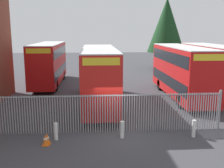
{
  "coord_description": "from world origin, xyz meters",
  "views": [
    {
      "loc": [
        -1.31,
        -14.63,
        5.7
      ],
      "look_at": [
        0.0,
        4.0,
        2.0
      ],
      "focal_mm": 43.07,
      "sensor_mm": 36.0,
      "label": 1
    }
  ],
  "objects_px": {
    "traffic_cone_mid_forecourt": "(45,140)",
    "bollard_center_front": "(122,130)",
    "traffic_cone_by_gate": "(47,139)",
    "double_decker_bus_far_back": "(49,62)",
    "bollard_near_right": "(194,128)",
    "bollard_near_left": "(56,131)",
    "double_decker_bus_behind_fence_left": "(99,74)",
    "double_decker_bus_behind_fence_right": "(212,67)",
    "double_decker_bus_near_gate": "(181,70)"
  },
  "relations": [
    {
      "from": "traffic_cone_by_gate",
      "to": "traffic_cone_mid_forecourt",
      "type": "height_order",
      "value": "same"
    },
    {
      "from": "double_decker_bus_behind_fence_left",
      "to": "traffic_cone_mid_forecourt",
      "type": "height_order",
      "value": "double_decker_bus_behind_fence_left"
    },
    {
      "from": "double_decker_bus_behind_fence_left",
      "to": "bollard_near_right",
      "type": "relative_size",
      "value": 11.38
    },
    {
      "from": "bollard_near_right",
      "to": "traffic_cone_mid_forecourt",
      "type": "distance_m",
      "value": 7.91
    },
    {
      "from": "double_decker_bus_behind_fence_left",
      "to": "traffic_cone_by_gate",
      "type": "distance_m",
      "value": 8.22
    },
    {
      "from": "double_decker_bus_near_gate",
      "to": "bollard_near_right",
      "type": "relative_size",
      "value": 11.38
    },
    {
      "from": "double_decker_bus_behind_fence_right",
      "to": "bollard_near_left",
      "type": "bearing_deg",
      "value": -141.6
    },
    {
      "from": "traffic_cone_by_gate",
      "to": "double_decker_bus_behind_fence_right",
      "type": "bearing_deg",
      "value": 38.95
    },
    {
      "from": "bollard_near_right",
      "to": "traffic_cone_mid_forecourt",
      "type": "xyz_separation_m",
      "value": [
        -7.89,
        -0.56,
        -0.19
      ]
    },
    {
      "from": "double_decker_bus_far_back",
      "to": "traffic_cone_mid_forecourt",
      "type": "bearing_deg",
      "value": -81.98
    },
    {
      "from": "double_decker_bus_near_gate",
      "to": "traffic_cone_mid_forecourt",
      "type": "height_order",
      "value": "double_decker_bus_near_gate"
    },
    {
      "from": "double_decker_bus_far_back",
      "to": "traffic_cone_mid_forecourt",
      "type": "xyz_separation_m",
      "value": [
        2.27,
        -16.11,
        -2.13
      ]
    },
    {
      "from": "double_decker_bus_near_gate",
      "to": "bollard_near_left",
      "type": "height_order",
      "value": "double_decker_bus_near_gate"
    },
    {
      "from": "bollard_near_left",
      "to": "traffic_cone_mid_forecourt",
      "type": "distance_m",
      "value": 0.81
    },
    {
      "from": "traffic_cone_by_gate",
      "to": "traffic_cone_mid_forecourt",
      "type": "xyz_separation_m",
      "value": [
        -0.06,
        -0.14,
        0.0
      ]
    },
    {
      "from": "double_decker_bus_behind_fence_right",
      "to": "traffic_cone_mid_forecourt",
      "type": "xyz_separation_m",
      "value": [
        -13.48,
        -10.99,
        -2.13
      ]
    },
    {
      "from": "double_decker_bus_near_gate",
      "to": "double_decker_bus_behind_fence_right",
      "type": "relative_size",
      "value": 1.0
    },
    {
      "from": "bollard_near_right",
      "to": "bollard_near_left",
      "type": "bearing_deg",
      "value": 179.26
    },
    {
      "from": "double_decker_bus_far_back",
      "to": "traffic_cone_mid_forecourt",
      "type": "distance_m",
      "value": 16.4
    },
    {
      "from": "double_decker_bus_behind_fence_right",
      "to": "double_decker_bus_far_back",
      "type": "distance_m",
      "value": 16.56
    },
    {
      "from": "double_decker_bus_behind_fence_right",
      "to": "bollard_center_front",
      "type": "distance_m",
      "value": 14.17
    },
    {
      "from": "double_decker_bus_far_back",
      "to": "double_decker_bus_behind_fence_right",
      "type": "bearing_deg",
      "value": -18.01
    },
    {
      "from": "double_decker_bus_behind_fence_left",
      "to": "traffic_cone_by_gate",
      "type": "relative_size",
      "value": 18.32
    },
    {
      "from": "double_decker_bus_behind_fence_right",
      "to": "traffic_cone_mid_forecourt",
      "type": "height_order",
      "value": "double_decker_bus_behind_fence_right"
    },
    {
      "from": "double_decker_bus_near_gate",
      "to": "double_decker_bus_behind_fence_left",
      "type": "height_order",
      "value": "same"
    },
    {
      "from": "bollard_near_right",
      "to": "bollard_center_front",
      "type": "bearing_deg",
      "value": 178.59
    },
    {
      "from": "double_decker_bus_near_gate",
      "to": "bollard_near_left",
      "type": "xyz_separation_m",
      "value": [
        -9.61,
        -8.83,
        -1.95
      ]
    },
    {
      "from": "bollard_near_right",
      "to": "traffic_cone_mid_forecourt",
      "type": "relative_size",
      "value": 1.61
    },
    {
      "from": "bollard_center_front",
      "to": "traffic_cone_by_gate",
      "type": "relative_size",
      "value": 1.61
    },
    {
      "from": "traffic_cone_by_gate",
      "to": "bollard_near_left",
      "type": "bearing_deg",
      "value": 53.3
    },
    {
      "from": "double_decker_bus_far_back",
      "to": "bollard_near_right",
      "type": "relative_size",
      "value": 11.38
    },
    {
      "from": "bollard_near_left",
      "to": "traffic_cone_by_gate",
      "type": "distance_m",
      "value": 0.67
    },
    {
      "from": "double_decker_bus_near_gate",
      "to": "bollard_center_front",
      "type": "distance_m",
      "value": 10.89
    },
    {
      "from": "bollard_center_front",
      "to": "double_decker_bus_near_gate",
      "type": "bearing_deg",
      "value": 55.45
    },
    {
      "from": "double_decker_bus_far_back",
      "to": "bollard_near_left",
      "type": "relative_size",
      "value": 11.38
    },
    {
      "from": "bollard_near_left",
      "to": "double_decker_bus_far_back",
      "type": "bearing_deg",
      "value": 99.97
    },
    {
      "from": "double_decker_bus_far_back",
      "to": "bollard_center_front",
      "type": "bearing_deg",
      "value": -67.98
    },
    {
      "from": "double_decker_bus_far_back",
      "to": "traffic_cone_by_gate",
      "type": "distance_m",
      "value": 16.27
    },
    {
      "from": "double_decker_bus_far_back",
      "to": "bollard_center_front",
      "type": "relative_size",
      "value": 11.38
    },
    {
      "from": "traffic_cone_mid_forecourt",
      "to": "double_decker_bus_far_back",
      "type": "bearing_deg",
      "value": 98.02
    },
    {
      "from": "traffic_cone_mid_forecourt",
      "to": "bollard_center_front",
      "type": "bearing_deg",
      "value": 9.37
    },
    {
      "from": "double_decker_bus_behind_fence_left",
      "to": "traffic_cone_by_gate",
      "type": "height_order",
      "value": "double_decker_bus_behind_fence_left"
    },
    {
      "from": "bollard_center_front",
      "to": "bollard_near_left",
      "type": "bearing_deg",
      "value": -179.99
    },
    {
      "from": "double_decker_bus_behind_fence_left",
      "to": "traffic_cone_by_gate",
      "type": "xyz_separation_m",
      "value": [
        -2.85,
        -7.41,
        -2.13
      ]
    },
    {
      "from": "double_decker_bus_behind_fence_left",
      "to": "bollard_center_front",
      "type": "xyz_separation_m",
      "value": [
        1.06,
        -6.9,
        -1.95
      ]
    },
    {
      "from": "bollard_near_right",
      "to": "double_decker_bus_far_back",
      "type": "bearing_deg",
      "value": 123.17
    },
    {
      "from": "double_decker_bus_behind_fence_right",
      "to": "traffic_cone_by_gate",
      "type": "height_order",
      "value": "double_decker_bus_behind_fence_right"
    },
    {
      "from": "double_decker_bus_behind_fence_left",
      "to": "bollard_near_left",
      "type": "distance_m",
      "value": 7.58
    },
    {
      "from": "traffic_cone_mid_forecourt",
      "to": "traffic_cone_by_gate",
      "type": "bearing_deg",
      "value": 66.41
    },
    {
      "from": "double_decker_bus_near_gate",
      "to": "traffic_cone_mid_forecourt",
      "type": "xyz_separation_m",
      "value": [
        -10.06,
        -9.48,
        -2.13
      ]
    }
  ]
}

